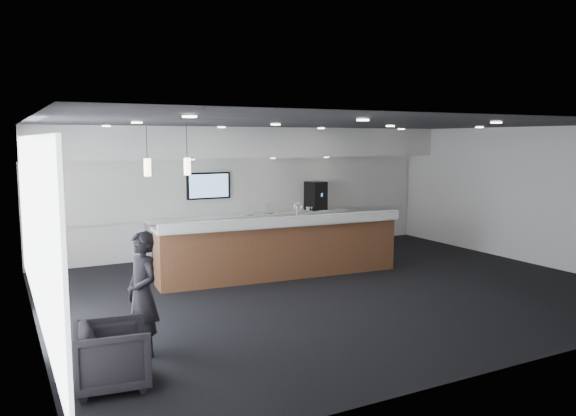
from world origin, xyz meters
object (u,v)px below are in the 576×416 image
armchair (113,356)px  lounge_guest (143,294)px  coffee_machine (316,196)px  service_counter (281,248)px

armchair → lounge_guest: size_ratio=0.50×
coffee_machine → armchair: bearing=-143.7°
service_counter → coffee_machine: bearing=51.7°
service_counter → lounge_guest: lounge_guest is taller
coffee_machine → armchair: size_ratio=0.90×
service_counter → lounge_guest: 4.40m
coffee_machine → armchair: 8.66m
armchair → lounge_guest: (0.53, 0.80, 0.43)m
coffee_machine → lounge_guest: (-5.62, -5.22, -0.52)m
armchair → lounge_guest: 1.05m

